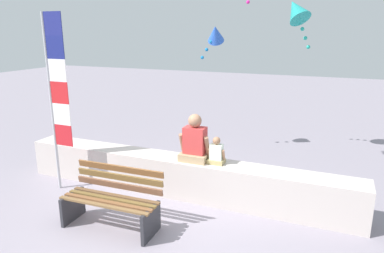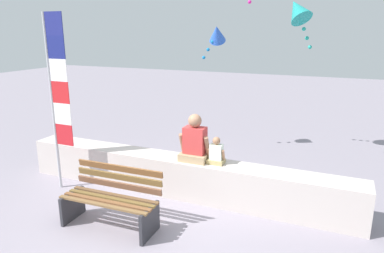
{
  "view_description": "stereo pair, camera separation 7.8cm",
  "coord_description": "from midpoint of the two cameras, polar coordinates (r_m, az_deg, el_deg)",
  "views": [
    {
      "loc": [
        2.46,
        -4.47,
        2.85
      ],
      "look_at": [
        0.25,
        0.87,
        1.29
      ],
      "focal_mm": 33.03,
      "sensor_mm": 36.0,
      "label": 1
    },
    {
      "loc": [
        2.53,
        -4.44,
        2.85
      ],
      "look_at": [
        0.25,
        0.87,
        1.29
      ],
      "focal_mm": 33.03,
      "sensor_mm": 36.0,
      "label": 2
    }
  ],
  "objects": [
    {
      "name": "seawall_ledge",
      "position": [
        6.39,
        -1.7,
        -7.99
      ],
      "size": [
        6.21,
        0.53,
        0.69
      ],
      "primitive_type": "cube",
      "color": "beige",
      "rests_on": "ground"
    },
    {
      "name": "kite_teal",
      "position": [
        7.59,
        17.0,
        17.48
      ],
      "size": [
        0.75,
        0.74,
        1.07
      ],
      "color": "teal"
    },
    {
      "name": "ground_plane",
      "position": [
        5.85,
        -5.39,
        -14.17
      ],
      "size": [
        40.0,
        40.0,
        0.0
      ],
      "primitive_type": "plane",
      "color": "gray"
    },
    {
      "name": "kite_blue",
      "position": [
        8.29,
        4.3,
        14.68
      ],
      "size": [
        0.58,
        0.61,
        0.85
      ],
      "color": "blue"
    },
    {
      "name": "person_adult",
      "position": [
        6.05,
        0.83,
        -2.61
      ],
      "size": [
        0.54,
        0.39,
        0.82
      ],
      "color": "tan",
      "rests_on": "seawall_ledge"
    },
    {
      "name": "person_child",
      "position": [
        5.96,
        4.31,
        -4.32
      ],
      "size": [
        0.3,
        0.22,
        0.47
      ],
      "color": "tan",
      "rests_on": "seawall_ledge"
    },
    {
      "name": "flag_banner",
      "position": [
        6.61,
        -20.68,
        5.49
      ],
      "size": [
        0.42,
        0.05,
        3.17
      ],
      "color": "#B7B7BC",
      "rests_on": "ground"
    },
    {
      "name": "park_bench",
      "position": [
        5.52,
        -12.43,
        -11.53
      ],
      "size": [
        1.49,
        0.65,
        0.88
      ],
      "color": "brown",
      "rests_on": "ground"
    }
  ]
}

